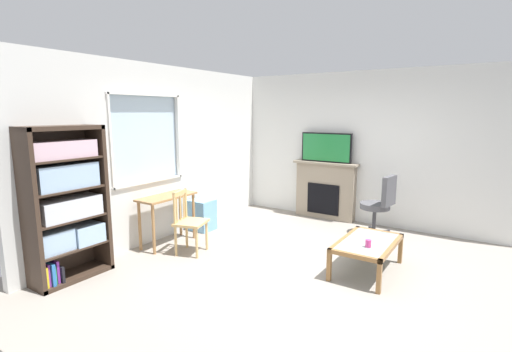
{
  "coord_description": "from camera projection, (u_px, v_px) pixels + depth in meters",
  "views": [
    {
      "loc": [
        -4.12,
        -1.99,
        1.99
      ],
      "look_at": [
        -0.01,
        0.73,
        1.15
      ],
      "focal_mm": 26.07,
      "sensor_mm": 36.0,
      "label": 1
    }
  ],
  "objects": [
    {
      "name": "sippy_cup",
      "position": [
        368.0,
        243.0,
        4.44
      ],
      "size": [
        0.07,
        0.07,
        0.09
      ],
      "primitive_type": "cylinder",
      "color": "#DB3D84",
      "rests_on": "coffee_table"
    },
    {
      "name": "ground",
      "position": [
        303.0,
        269.0,
        4.81
      ],
      "size": [
        5.87,
        5.96,
        0.02
      ],
      "primitive_type": "cube",
      "color": "gray"
    },
    {
      "name": "desk_under_window",
      "position": [
        167.0,
        205.0,
        5.6
      ],
      "size": [
        0.92,
        0.39,
        0.76
      ],
      "color": "#A37547",
      "rests_on": "ground"
    },
    {
      "name": "office_chair",
      "position": [
        380.0,
        202.0,
        6.01
      ],
      "size": [
        0.57,
        0.59,
        1.0
      ],
      "color": "#4C4C51",
      "rests_on": "ground"
    },
    {
      "name": "wooden_chair",
      "position": [
        189.0,
        221.0,
        5.28
      ],
      "size": [
        0.52,
        0.51,
        0.9
      ],
      "color": "tan",
      "rests_on": "ground"
    },
    {
      "name": "tv",
      "position": [
        326.0,
        148.0,
        6.87
      ],
      "size": [
        0.06,
        0.97,
        0.54
      ],
      "color": "black",
      "rests_on": "fireplace"
    },
    {
      "name": "plastic_drawer_unit",
      "position": [
        202.0,
        215.0,
        6.36
      ],
      "size": [
        0.35,
        0.4,
        0.52
      ],
      "primitive_type": "cube",
      "color": "#72ADDB",
      "rests_on": "ground"
    },
    {
      "name": "fireplace",
      "position": [
        325.0,
        190.0,
        7.02
      ],
      "size": [
        0.26,
        1.23,
        1.08
      ],
      "color": "gray",
      "rests_on": "ground"
    },
    {
      "name": "coffee_table",
      "position": [
        367.0,
        245.0,
        4.66
      ],
      "size": [
        1.08,
        0.64,
        0.4
      ],
      "color": "#8C9E99",
      "rests_on": "ground"
    },
    {
      "name": "bookshelf",
      "position": [
        66.0,
        201.0,
        4.38
      ],
      "size": [
        0.9,
        0.38,
        1.84
      ],
      "color": "#38281E",
      "rests_on": "ground"
    },
    {
      "name": "wall_right",
      "position": [
        367.0,
        148.0,
        6.63
      ],
      "size": [
        0.12,
        5.16,
        2.71
      ],
      "primitive_type": "cube",
      "color": "silver",
      "rests_on": "ground"
    },
    {
      "name": "wall_back_with_window",
      "position": [
        167.0,
        154.0,
        5.96
      ],
      "size": [
        4.87,
        0.15,
        2.71
      ],
      "color": "silver",
      "rests_on": "ground"
    }
  ]
}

